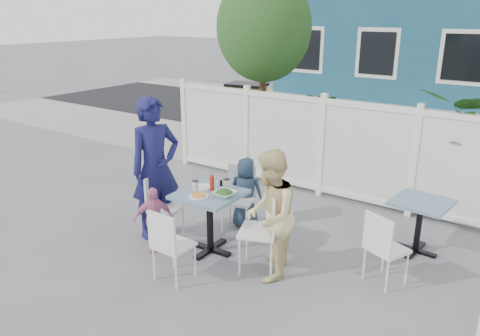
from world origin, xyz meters
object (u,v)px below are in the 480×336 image
Objects in this scene: man at (156,168)px; boy at (246,193)px; utility_cabinet at (247,118)px; chair_near at (169,241)px; spare_table at (420,213)px; chair_left at (160,202)px; chair_right at (266,224)px; toddler at (154,219)px; woman at (270,215)px; chair_back at (239,193)px; main_table at (210,206)px.

man reaches higher than boy.
utility_cabinet is 5.46m from chair_near.
spare_table is 3.29m from chair_left.
chair_right reaches higher than toddler.
man is at bearing -80.91° from utility_cabinet.
boy is (2.21, -3.26, -0.19)m from utility_cabinet.
man is (-1.68, -0.04, 0.36)m from chair_right.
boy is (-0.95, 0.93, -0.24)m from woman.
spare_table is at bearing -17.59° from toddler.
toddler is at bearing -123.53° from man.
chair_left is at bearing 33.20° from chair_back.
chair_back reaches higher than chair_left.
spare_table is 3.29m from toddler.
spare_table is 2.33m from chair_back.
boy is (-0.05, 0.86, -0.11)m from main_table.
boy reaches higher than chair_right.
spare_table is 0.72× the size of boy.
boy is at bearing 14.71° from toddler.
main_table is 0.91m from woman.
chair_back is 0.10m from boy.
man is (1.39, -4.15, 0.25)m from utility_cabinet.
man is (-3.01, -1.49, 0.41)m from spare_table.
woman reaches higher than chair_back.
main_table is 0.73m from toddler.
woman is at bearing 73.73° from chair_left.
utility_cabinet reaches higher than boy.
utility_cabinet reaches higher than chair_back.
man is at bearing 76.35° from toddler.
chair_right is at bearing 123.19° from chair_back.
woman is (0.83, 0.74, 0.25)m from chair_near.
utility_cabinet is 0.93× the size of woman.
woman reaches higher than main_table.
chair_right reaches higher than main_table.
utility_cabinet is at bearing 36.98° from man.
chair_left is 1.03× the size of toddler.
boy is (-0.86, 0.84, -0.08)m from chair_right.
chair_near is at bearing -85.13° from main_table.
boy reaches higher than chair_near.
toddler is (-0.59, -0.38, -0.19)m from main_table.
chair_right is 1.72m from man.
chair_near reaches higher than main_table.
main_table is at bearing -70.70° from utility_cabinet.
chair_right is 1.11m from chair_near.
chair_right is at bearing 48.20° from chair_near.
spare_table is at bearing 47.85° from chair_near.
woman is (1.77, -0.04, -0.20)m from man.
toddler is at bearing -147.46° from main_table.
chair_back is (-2.23, -0.70, -0.02)m from spare_table.
boy is at bearing -65.30° from utility_cabinet.
chair_left is 0.46× the size of man.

